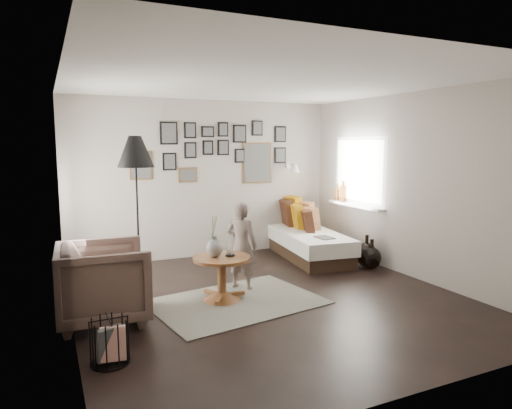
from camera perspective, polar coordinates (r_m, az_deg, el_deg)
name	(u,v)px	position (r m, az deg, el deg)	size (l,w,h in m)	color
ground	(269,298)	(5.73, 1.69, -11.62)	(4.80, 4.80, 0.00)	black
wall_back	(205,179)	(7.65, -6.37, 3.18)	(4.50, 4.50, 0.00)	#A3998F
wall_front	(420,226)	(3.48, 19.78, -2.54)	(4.50, 4.50, 0.00)	#A3998F
wall_left	(66,204)	(4.87, -22.65, 0.10)	(4.80, 4.80, 0.00)	#A3998F
wall_right	(413,186)	(6.75, 19.09, 2.22)	(4.80, 4.80, 0.00)	#A3998F
ceiling	(270,81)	(5.45, 1.80, 15.14)	(4.80, 4.80, 0.00)	white
door_left	(64,212)	(6.09, -22.88, -0.88)	(0.00, 2.14, 2.14)	white
window_right	(350,201)	(7.76, 11.69, 0.40)	(0.15, 1.32, 1.30)	white
gallery_wall	(221,152)	(7.71, -4.34, 6.54)	(2.74, 0.03, 1.08)	brown
wall_sconce	(294,168)	(8.03, 4.81, 4.58)	(0.18, 0.36, 0.16)	white
rug	(236,302)	(5.58, -2.47, -12.08)	(1.94, 1.36, 0.01)	#B7B5A0
pedestal_table	(222,280)	(5.59, -4.29, -9.42)	(0.69, 0.69, 0.54)	brown
vase	(215,245)	(5.47, -5.20, -5.03)	(0.20, 0.20, 0.49)	black
candles	(230,246)	(5.52, -3.26, -5.17)	(0.12, 0.12, 0.26)	black
daybed	(306,238)	(7.71, 6.22, -4.23)	(1.08, 2.05, 0.96)	black
magazine_on_daybed	(325,238)	(7.12, 8.57, -4.10)	(0.22, 0.29, 0.02)	black
armchair	(104,282)	(5.17, -18.50, -9.22)	(0.91, 0.93, 0.85)	brown
armchair_cushion	(106,276)	(5.20, -18.25, -8.46)	(0.38, 0.38, 0.10)	white
floor_lamp	(136,157)	(6.03, -14.82, 5.71)	(0.46, 0.46, 1.99)	black
magazine_basket	(110,342)	(4.29, -17.81, -16.00)	(0.33, 0.33, 0.40)	black
demijohn_large	(366,254)	(7.25, 13.64, -6.09)	(0.33, 0.33, 0.50)	black
demijohn_small	(371,258)	(7.17, 14.23, -6.46)	(0.29, 0.29, 0.46)	black
child	(242,246)	(5.94, -1.82, -5.16)	(0.42, 0.27, 1.15)	#6C5B55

